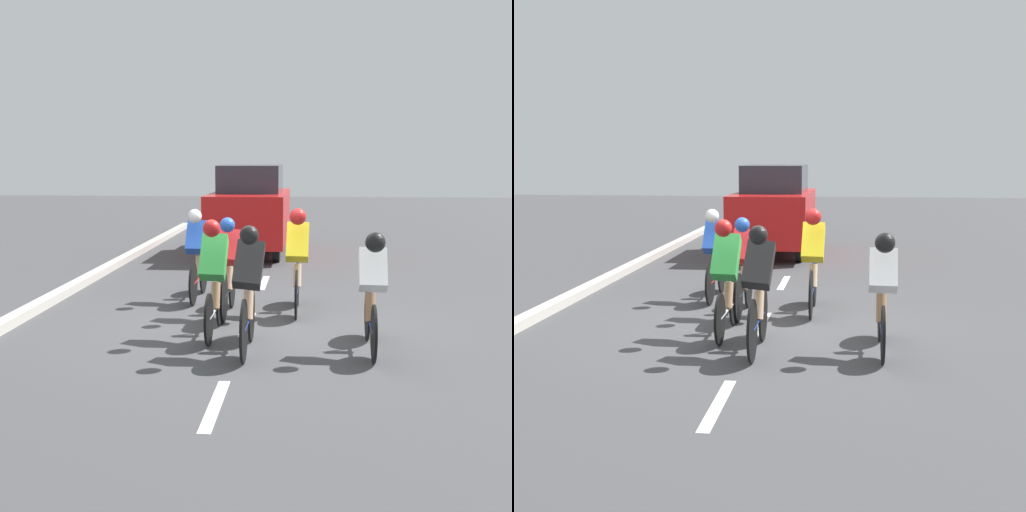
# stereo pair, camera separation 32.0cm
# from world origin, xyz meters

# --- Properties ---
(ground_plane) EXTENTS (60.00, 60.00, 0.00)m
(ground_plane) POSITION_xyz_m (0.00, 0.00, 0.00)
(ground_plane) COLOR #424244
(lane_stripe_near) EXTENTS (0.12, 1.40, 0.01)m
(lane_stripe_near) POSITION_xyz_m (0.00, 3.08, 0.00)
(lane_stripe_near) COLOR white
(lane_stripe_near) RESTS_ON ground
(lane_stripe_mid) EXTENTS (0.12, 1.40, 0.01)m
(lane_stripe_mid) POSITION_xyz_m (0.00, -0.12, 0.00)
(lane_stripe_mid) COLOR white
(lane_stripe_mid) RESTS_ON ground
(lane_stripe_far) EXTENTS (0.12, 1.40, 0.01)m
(lane_stripe_far) POSITION_xyz_m (0.00, -3.32, 0.00)
(lane_stripe_far) COLOR white
(lane_stripe_far) RESTS_ON ground
(curb) EXTENTS (0.20, 25.94, 0.14)m
(curb) POSITION_xyz_m (3.20, -0.12, 0.07)
(curb) COLOR #B7B2A8
(curb) RESTS_ON ground
(cyclist_green) EXTENTS (0.33, 1.68, 1.53)m
(cyclist_green) POSITION_xyz_m (0.36, 0.56, 0.80)
(cyclist_green) COLOR black
(cyclist_green) RESTS_ON ground
(cyclist_red) EXTENTS (0.35, 1.66, 1.45)m
(cyclist_red) POSITION_xyz_m (0.33, -0.65, 0.75)
(cyclist_red) COLOR black
(cyclist_red) RESTS_ON ground
(cyclist_blue) EXTENTS (0.32, 1.69, 1.48)m
(cyclist_blue) POSITION_xyz_m (0.95, -1.73, 0.77)
(cyclist_blue) COLOR black
(cyclist_blue) RESTS_ON ground
(cyclist_yellow) EXTENTS (0.33, 1.66, 1.56)m
(cyclist_yellow) POSITION_xyz_m (-0.66, -0.89, 0.82)
(cyclist_yellow) COLOR black
(cyclist_yellow) RESTS_ON ground
(cyclist_white) EXTENTS (0.33, 1.66, 1.45)m
(cyclist_white) POSITION_xyz_m (-1.58, 1.15, 0.77)
(cyclist_white) COLOR black
(cyclist_white) RESTS_ON ground
(cyclist_black) EXTENTS (0.37, 1.68, 1.53)m
(cyclist_black) POSITION_xyz_m (-0.15, 1.29, 0.79)
(cyclist_black) COLOR black
(cyclist_black) RESTS_ON ground
(support_car) EXTENTS (1.70, 3.87, 2.07)m
(support_car) POSITION_xyz_m (0.59, -7.13, 1.04)
(support_car) COLOR black
(support_car) RESTS_ON ground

